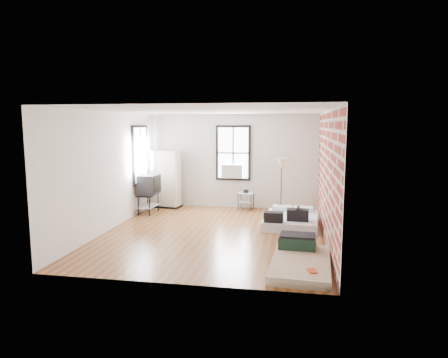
% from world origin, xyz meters
% --- Properties ---
extents(ground, '(6.00, 6.00, 0.00)m').
position_xyz_m(ground, '(0.00, 0.00, 0.00)').
color(ground, brown).
rests_on(ground, ground).
extents(room_shell, '(5.02, 6.02, 2.80)m').
position_xyz_m(room_shell, '(0.23, 0.36, 1.74)').
color(room_shell, silver).
rests_on(room_shell, ground).
extents(mattress_main, '(1.37, 1.80, 0.56)m').
position_xyz_m(mattress_main, '(1.74, 1.04, 0.15)').
color(mattress_main, silver).
rests_on(mattress_main, ground).
extents(mattress_bare, '(1.11, 1.95, 0.41)m').
position_xyz_m(mattress_bare, '(1.94, -1.76, 0.12)').
color(mattress_bare, '#BFAE8A').
rests_on(mattress_bare, ground).
extents(wardrobe, '(0.92, 0.61, 1.71)m').
position_xyz_m(wardrobe, '(-2.00, 2.65, 0.85)').
color(wardrobe, black).
rests_on(wardrobe, ground).
extents(side_table, '(0.49, 0.42, 0.59)m').
position_xyz_m(side_table, '(0.42, 2.72, 0.39)').
color(side_table, black).
rests_on(side_table, ground).
extents(floor_lamp, '(0.33, 0.33, 1.54)m').
position_xyz_m(floor_lamp, '(1.45, 2.65, 1.31)').
color(floor_lamp, black).
rests_on(floor_lamp, ground).
extents(tv_stand, '(0.57, 0.79, 1.09)m').
position_xyz_m(tv_stand, '(-2.21, 1.71, 0.79)').
color(tv_stand, black).
rests_on(tv_stand, ground).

